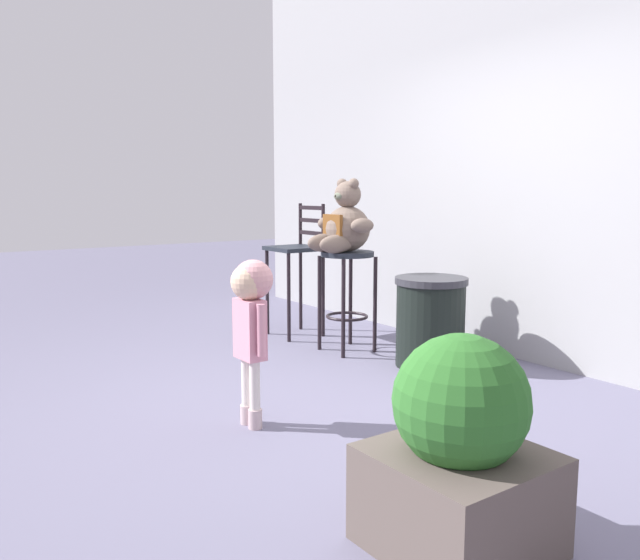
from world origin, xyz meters
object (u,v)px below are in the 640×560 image
bar_stool_with_teddy (347,279)px  teddy_bear (345,225)px  trash_bin (430,321)px  planter_with_shrub (459,453)px  bar_chair_empty (297,257)px  child_walking (251,306)px

bar_stool_with_teddy → teddy_bear: size_ratio=1.41×
trash_bin → planter_with_shrub: 2.48m
bar_chair_empty → teddy_bear: bearing=-1.8°
bar_stool_with_teddy → planter_with_shrub: (2.54, -1.45, -0.23)m
bar_stool_with_teddy → bar_chair_empty: bar_chair_empty is taller
bar_stool_with_teddy → trash_bin: bearing=17.9°
trash_bin → bar_stool_with_teddy: bearing=-162.1°
bar_stool_with_teddy → child_walking: (1.03, -1.46, 0.08)m
bar_chair_empty → planter_with_shrub: (3.26, -1.45, -0.35)m
bar_chair_empty → planter_with_shrub: size_ratio=1.49×
bar_stool_with_teddy → teddy_bear: bearing=-90.0°
teddy_bear → bar_stool_with_teddy: bearing=90.0°
child_walking → trash_bin: bearing=-111.9°
teddy_bear → planter_with_shrub: 2.99m
bar_stool_with_teddy → bar_chair_empty: 0.73m
teddy_bear → child_walking: bearing=-54.2°
teddy_bear → bar_chair_empty: size_ratio=0.49×
bar_chair_empty → bar_stool_with_teddy: bearing=0.5°
teddy_bear → child_walking: size_ratio=0.62×
bar_stool_with_teddy → child_walking: child_walking is taller
teddy_bear → bar_chair_empty: (-0.72, 0.02, -0.32)m
child_walking → bar_chair_empty: 2.28m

